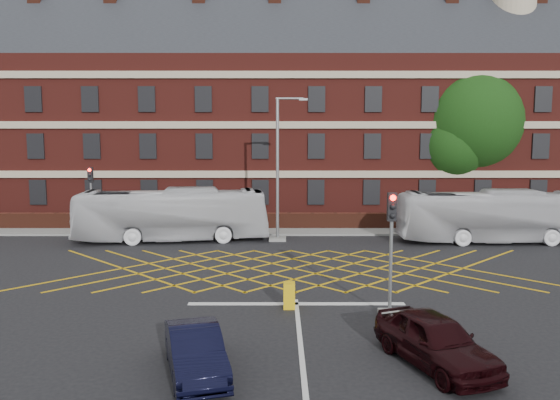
{
  "coord_description": "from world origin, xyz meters",
  "views": [
    {
      "loc": [
        -0.62,
        -23.05,
        6.12
      ],
      "look_at": [
        -0.6,
        1.5,
        3.3
      ],
      "focal_mm": 35.0,
      "sensor_mm": 36.0,
      "label": 1
    }
  ],
  "objects_px": {
    "bus_right": "(493,216)",
    "car_maroon": "(435,340)",
    "car_navy": "(195,351)",
    "utility_cabinet": "(289,295)",
    "bus_left": "(172,215)",
    "traffic_light_near": "(391,266)",
    "traffic_light_far": "(92,208)",
    "direction_signs": "(83,212)",
    "deciduous_tree": "(468,129)",
    "street_lamp": "(279,193)"
  },
  "relations": [
    {
      "from": "bus_right",
      "to": "deciduous_tree",
      "type": "xyz_separation_m",
      "value": [
        1.67,
        9.7,
        5.21
      ]
    },
    {
      "from": "car_navy",
      "to": "bus_left",
      "type": "bearing_deg",
      "value": 86.86
    },
    {
      "from": "car_navy",
      "to": "deciduous_tree",
      "type": "relative_size",
      "value": 0.34
    },
    {
      "from": "bus_left",
      "to": "direction_signs",
      "type": "relative_size",
      "value": 5.12
    },
    {
      "from": "traffic_light_near",
      "to": "street_lamp",
      "type": "bearing_deg",
      "value": 105.32
    },
    {
      "from": "traffic_light_near",
      "to": "street_lamp",
      "type": "distance_m",
      "value": 14.52
    },
    {
      "from": "traffic_light_far",
      "to": "street_lamp",
      "type": "relative_size",
      "value": 0.51
    },
    {
      "from": "bus_right",
      "to": "car_navy",
      "type": "distance_m",
      "value": 23.16
    },
    {
      "from": "deciduous_tree",
      "to": "traffic_light_near",
      "type": "height_order",
      "value": "deciduous_tree"
    },
    {
      "from": "car_maroon",
      "to": "deciduous_tree",
      "type": "distance_m",
      "value": 29.49
    },
    {
      "from": "car_maroon",
      "to": "traffic_light_near",
      "type": "xyz_separation_m",
      "value": [
        -0.41,
        4.03,
        1.05
      ]
    },
    {
      "from": "car_maroon",
      "to": "direction_signs",
      "type": "distance_m",
      "value": 26.24
    },
    {
      "from": "bus_right",
      "to": "direction_signs",
      "type": "relative_size",
      "value": 5.01
    },
    {
      "from": "utility_cabinet",
      "to": "traffic_light_near",
      "type": "bearing_deg",
      "value": -15.17
    },
    {
      "from": "street_lamp",
      "to": "utility_cabinet",
      "type": "relative_size",
      "value": 8.87
    },
    {
      "from": "bus_left",
      "to": "car_maroon",
      "type": "distance_m",
      "value": 20.76
    },
    {
      "from": "car_navy",
      "to": "car_maroon",
      "type": "relative_size",
      "value": 0.9
    },
    {
      "from": "car_maroon",
      "to": "direction_signs",
      "type": "xyz_separation_m",
      "value": [
        -16.69,
        20.24,
        0.67
      ]
    },
    {
      "from": "car_maroon",
      "to": "utility_cabinet",
      "type": "bearing_deg",
      "value": 107.32
    },
    {
      "from": "bus_right",
      "to": "street_lamp",
      "type": "xyz_separation_m",
      "value": [
        -12.53,
        0.61,
        1.32
      ]
    },
    {
      "from": "utility_cabinet",
      "to": "bus_left",
      "type": "bearing_deg",
      "value": 117.42
    },
    {
      "from": "bus_left",
      "to": "street_lamp",
      "type": "height_order",
      "value": "street_lamp"
    },
    {
      "from": "car_navy",
      "to": "utility_cabinet",
      "type": "bearing_deg",
      "value": 49.29
    },
    {
      "from": "deciduous_tree",
      "to": "traffic_light_near",
      "type": "relative_size",
      "value": 2.63
    },
    {
      "from": "deciduous_tree",
      "to": "traffic_light_far",
      "type": "distance_m",
      "value": 27.39
    },
    {
      "from": "direction_signs",
      "to": "utility_cabinet",
      "type": "distance_m",
      "value": 19.98
    },
    {
      "from": "traffic_light_near",
      "to": "car_maroon",
      "type": "bearing_deg",
      "value": -84.25
    },
    {
      "from": "car_navy",
      "to": "direction_signs",
      "type": "xyz_separation_m",
      "value": [
        -10.32,
        20.75,
        0.76
      ]
    },
    {
      "from": "bus_right",
      "to": "street_lamp",
      "type": "bearing_deg",
      "value": 86.83
    },
    {
      "from": "deciduous_tree",
      "to": "traffic_light_near",
      "type": "distance_m",
      "value": 25.77
    },
    {
      "from": "bus_left",
      "to": "car_navy",
      "type": "height_order",
      "value": "bus_left"
    },
    {
      "from": "direction_signs",
      "to": "utility_cabinet",
      "type": "height_order",
      "value": "direction_signs"
    },
    {
      "from": "deciduous_tree",
      "to": "utility_cabinet",
      "type": "distance_m",
      "value": 26.82
    },
    {
      "from": "deciduous_tree",
      "to": "bus_left",
      "type": "bearing_deg",
      "value": -155.78
    },
    {
      "from": "deciduous_tree",
      "to": "street_lamp",
      "type": "relative_size",
      "value": 1.33
    },
    {
      "from": "bus_right",
      "to": "direction_signs",
      "type": "height_order",
      "value": "bus_right"
    },
    {
      "from": "bus_left",
      "to": "traffic_light_far",
      "type": "bearing_deg",
      "value": 64.76
    },
    {
      "from": "deciduous_tree",
      "to": "direction_signs",
      "type": "height_order",
      "value": "deciduous_tree"
    },
    {
      "from": "traffic_light_near",
      "to": "utility_cabinet",
      "type": "xyz_separation_m",
      "value": [
        -3.43,
        0.93,
        -1.29
      ]
    },
    {
      "from": "bus_right",
      "to": "car_maroon",
      "type": "bearing_deg",
      "value": 154.1
    },
    {
      "from": "traffic_light_far",
      "to": "utility_cabinet",
      "type": "xyz_separation_m",
      "value": [
        12.09,
        -14.7,
        -1.29
      ]
    },
    {
      "from": "direction_signs",
      "to": "utility_cabinet",
      "type": "bearing_deg",
      "value": -49.93
    },
    {
      "from": "utility_cabinet",
      "to": "direction_signs",
      "type": "bearing_deg",
      "value": 130.07
    },
    {
      "from": "deciduous_tree",
      "to": "traffic_light_near",
      "type": "xyz_separation_m",
      "value": [
        -10.37,
        -23.06,
        -4.98
      ]
    },
    {
      "from": "bus_right",
      "to": "car_maroon",
      "type": "relative_size",
      "value": 2.64
    },
    {
      "from": "bus_right",
      "to": "utility_cabinet",
      "type": "distance_m",
      "value": 17.4
    },
    {
      "from": "bus_left",
      "to": "traffic_light_near",
      "type": "xyz_separation_m",
      "value": [
        10.12,
        -13.84,
        0.2
      ]
    },
    {
      "from": "car_navy",
      "to": "deciduous_tree",
      "type": "xyz_separation_m",
      "value": [
        16.33,
        27.6,
        6.12
      ]
    },
    {
      "from": "street_lamp",
      "to": "traffic_light_near",
      "type": "bearing_deg",
      "value": -74.68
    },
    {
      "from": "deciduous_tree",
      "to": "traffic_light_far",
      "type": "height_order",
      "value": "deciduous_tree"
    }
  ]
}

